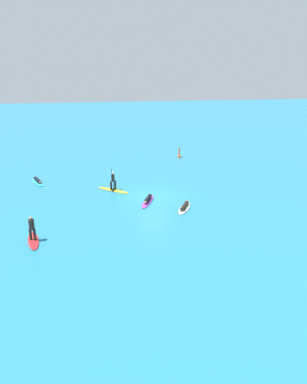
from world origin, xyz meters
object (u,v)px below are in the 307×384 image
at_px(surfer_on_teal_board, 38,181).
at_px(surfer_on_yellow_board, 113,186).
at_px(surfer_on_white_board, 185,207).
at_px(surfer_on_purple_board, 148,200).
at_px(surfer_on_red_board, 33,235).
at_px(marker_buoy, 179,155).

relative_size(surfer_on_teal_board, surfer_on_yellow_board, 0.88).
relative_size(surfer_on_white_board, surfer_on_purple_board, 0.88).
height_order(surfer_on_white_board, surfer_on_purple_board, surfer_on_purple_board).
xyz_separation_m(surfer_on_white_board, surfer_on_purple_board, (-2.70, 1.74, 0.00)).
distance_m(surfer_on_red_board, surfer_on_yellow_board, 10.62).
relative_size(surfer_on_yellow_board, surfer_on_purple_board, 0.95).
bearing_deg(surfer_on_teal_board, surfer_on_yellow_board, 40.89).
height_order(surfer_on_teal_board, surfer_on_purple_board, surfer_on_teal_board).
bearing_deg(surfer_on_white_board, surfer_on_red_board, 136.41).
height_order(surfer_on_teal_board, surfer_on_yellow_board, surfer_on_yellow_board).
bearing_deg(surfer_on_teal_board, marker_buoy, 90.39).
bearing_deg(marker_buoy, surfer_on_yellow_board, -127.03).
xyz_separation_m(surfer_on_red_board, surfer_on_white_board, (10.81, 4.30, -0.30)).
relative_size(surfer_on_red_board, marker_buoy, 2.34).
xyz_separation_m(surfer_on_red_board, surfer_on_teal_board, (-1.42, 12.01, -0.30)).
bearing_deg(surfer_on_white_board, surfer_on_purple_board, 81.83).
xyz_separation_m(surfer_on_yellow_board, surfer_on_purple_board, (2.70, -3.09, -0.28)).
xyz_separation_m(surfer_on_purple_board, marker_buoy, (4.97, 13.26, 0.08)).
xyz_separation_m(surfer_on_yellow_board, surfer_on_white_board, (5.40, -4.83, -0.28)).
bearing_deg(surfer_on_teal_board, surfer_on_white_board, 31.50).
bearing_deg(surfer_on_red_board, marker_buoy, 134.26).
bearing_deg(surfer_on_red_board, surfer_on_yellow_board, 137.72).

